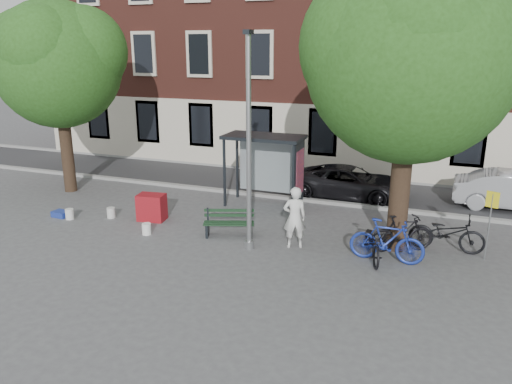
{
  "coord_description": "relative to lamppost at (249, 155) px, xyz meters",
  "views": [
    {
      "loc": [
        4.98,
        -12.6,
        5.74
      ],
      "look_at": [
        -0.2,
        1.09,
        1.4
      ],
      "focal_mm": 35.0,
      "sensor_mm": 36.0,
      "label": 1
    }
  ],
  "objects": [
    {
      "name": "notice_sign",
      "position": [
        6.41,
        1.58,
        -1.35
      ],
      "size": [
        0.33,
        0.16,
        1.97
      ],
      "rotation": [
        0.0,
        0.0,
        -0.38
      ],
      "color": "#9EA0A3",
      "rests_on": "ground"
    },
    {
      "name": "tree_left",
      "position": [
        -8.99,
        2.88,
        2.43
      ],
      "size": [
        5.18,
        4.86,
        7.4
      ],
      "color": "black",
      "rests_on": "ground"
    },
    {
      "name": "curb_far",
      "position": [
        0.0,
        9.0,
        -2.72
      ],
      "size": [
        40.0,
        0.25,
        0.12
      ],
      "primitive_type": "cube",
      "color": "gray",
      "rests_on": "ground"
    },
    {
      "name": "car_dark",
      "position": [
        1.77,
        6.07,
        -2.17
      ],
      "size": [
        4.46,
        2.13,
        1.23
      ],
      "primitive_type": "imported",
      "rotation": [
        0.0,
        0.0,
        1.55
      ],
      "color": "black",
      "rests_on": "ground"
    },
    {
      "name": "bike_a",
      "position": [
        5.37,
        1.85,
        -2.23
      ],
      "size": [
        2.11,
        0.76,
        1.1
      ],
      "primitive_type": "imported",
      "rotation": [
        0.0,
        0.0,
        1.56
      ],
      "color": "black",
      "rests_on": "ground"
    },
    {
      "name": "curb_near",
      "position": [
        0.0,
        5.0,
        -2.72
      ],
      "size": [
        40.0,
        0.25,
        0.12
      ],
      "primitive_type": "cube",
      "color": "gray",
      "rests_on": "ground"
    },
    {
      "name": "bucket_c",
      "position": [
        -6.68,
        0.2,
        -2.6
      ],
      "size": [
        0.33,
        0.33,
        0.36
      ],
      "primitive_type": "cylinder",
      "rotation": [
        0.0,
        0.0,
        0.19
      ],
      "color": "silver",
      "rests_on": "ground"
    },
    {
      "name": "bucket_a",
      "position": [
        -3.42,
        -0.1,
        -2.6
      ],
      "size": [
        0.35,
        0.35,
        0.36
      ],
      "primitive_type": "cylinder",
      "rotation": [
        0.0,
        0.0,
        -0.31
      ],
      "color": "white",
      "rests_on": "ground"
    },
    {
      "name": "tree_right",
      "position": [
        4.01,
        1.38,
        2.83
      ],
      "size": [
        5.76,
        5.6,
        8.2
      ],
      "color": "black",
      "rests_on": "ground"
    },
    {
      "name": "road",
      "position": [
        0.0,
        7.0,
        -2.78
      ],
      "size": [
        40.0,
        4.0,
        0.01
      ],
      "primitive_type": "cube",
      "color": "#28282B",
      "rests_on": "ground"
    },
    {
      "name": "red_stand",
      "position": [
        -3.99,
        1.13,
        -2.33
      ],
      "size": [
        0.97,
        0.72,
        0.9
      ],
      "primitive_type": "cube",
      "rotation": [
        0.0,
        0.0,
        0.14
      ],
      "color": "maroon",
      "rests_on": "ground"
    },
    {
      "name": "ground",
      "position": [
        0.0,
        0.0,
        -2.78
      ],
      "size": [
        90.0,
        90.0,
        0.0
      ],
      "primitive_type": "plane",
      "color": "#4C4C4F",
      "rests_on": "ground"
    },
    {
      "name": "lamppost",
      "position": [
        0.0,
        0.0,
        0.0
      ],
      "size": [
        0.28,
        0.35,
        6.11
      ],
      "color": "#9EA0A3",
      "rests_on": "ground"
    },
    {
      "name": "bike_d",
      "position": [
        4.17,
        1.34,
        -2.23
      ],
      "size": [
        1.87,
        1.32,
        1.11
      ],
      "primitive_type": "imported",
      "rotation": [
        0.0,
        0.0,
        2.06
      ],
      "color": "black",
      "rests_on": "ground"
    },
    {
      "name": "building_row",
      "position": [
        0.0,
        13.0,
        4.22
      ],
      "size": [
        30.0,
        8.0,
        14.0
      ],
      "primitive_type": "cube",
      "color": "brown",
      "rests_on": "ground"
    },
    {
      "name": "blue_crate",
      "position": [
        -7.14,
        0.29,
        -2.68
      ],
      "size": [
        0.58,
        0.44,
        0.2
      ],
      "primitive_type": "cube",
      "rotation": [
        0.0,
        0.0,
        -0.08
      ],
      "color": "navy",
      "rests_on": "ground"
    },
    {
      "name": "bus_shelter",
      "position": [
        -0.61,
        4.11,
        -0.87
      ],
      "size": [
        2.85,
        1.45,
        2.62
      ],
      "color": "#1E2328",
      "rests_on": "ground"
    },
    {
      "name": "bike_b",
      "position": [
        3.85,
        0.47,
        -2.18
      ],
      "size": [
        2.03,
        0.61,
        1.22
      ],
      "primitive_type": "imported",
      "rotation": [
        0.0,
        0.0,
        1.55
      ],
      "color": "#1B3098",
      "rests_on": "ground"
    },
    {
      "name": "bench",
      "position": [
        -0.97,
        0.74,
        -2.41
      ],
      "size": [
        1.63,
        0.99,
        0.8
      ],
      "rotation": [
        0.0,
        0.0,
        0.35
      ],
      "color": "#1E2328",
      "rests_on": "ground"
    },
    {
      "name": "bike_c",
      "position": [
        3.47,
        0.48,
        -2.29
      ],
      "size": [
        1.23,
        2.01,
        1.0
      ],
      "primitive_type": "imported",
      "rotation": [
        0.0,
        0.0,
        0.32
      ],
      "color": "black",
      "rests_on": "ground"
    },
    {
      "name": "painter",
      "position": [
        1.2,
        0.56,
        -1.86
      ],
      "size": [
        0.79,
        0.67,
        1.85
      ],
      "primitive_type": "imported",
      "rotation": [
        0.0,
        0.0,
        3.55
      ],
      "color": "silver",
      "rests_on": "ground"
    },
    {
      "name": "bucket_b",
      "position": [
        -5.43,
        0.82,
        -2.6
      ],
      "size": [
        0.3,
        0.3,
        0.36
      ],
      "primitive_type": "cylinder",
      "rotation": [
        0.0,
        0.0,
        -0.09
      ],
      "color": "silver",
      "rests_on": "ground"
    }
  ]
}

